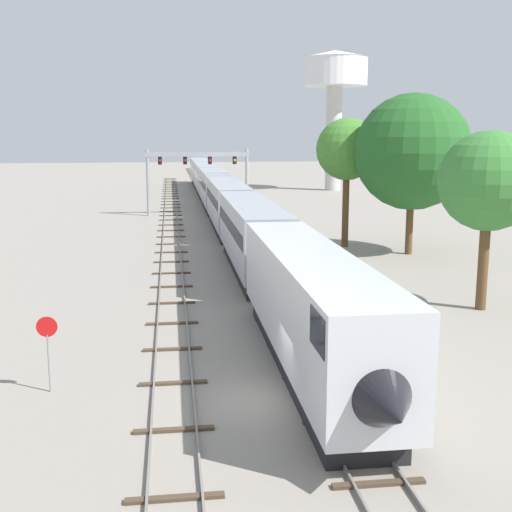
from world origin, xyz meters
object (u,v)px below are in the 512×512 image
at_px(stop_sign, 48,343).
at_px(trackside_tree_right, 489,182).
at_px(passenger_train, 220,195).
at_px(trackside_tree_mid, 413,152).
at_px(trackside_tree_left, 347,150).
at_px(signal_gantry, 198,167).
at_px(water_tower, 335,79).

distance_m(stop_sign, trackside_tree_right, 23.47).
relative_size(passenger_train, stop_sign, 39.86).
distance_m(trackside_tree_mid, trackside_tree_right, 16.56).
distance_m(passenger_train, stop_sign, 50.13).
bearing_deg(trackside_tree_mid, trackside_tree_left, 134.62).
relative_size(signal_gantry, stop_sign, 4.20).
xyz_separation_m(passenger_train, trackside_tree_mid, (13.20, -23.90, 5.39)).
distance_m(passenger_train, trackside_tree_right, 42.03).
relative_size(passenger_train, water_tower, 5.03).
bearing_deg(stop_sign, passenger_train, 78.49).
xyz_separation_m(water_tower, stop_sign, (-31.78, -83.93, -16.37)).
relative_size(trackside_tree_mid, trackside_tree_right, 1.30).
xyz_separation_m(trackside_tree_left, trackside_tree_mid, (4.08, -4.13, -0.06)).
bearing_deg(water_tower, trackside_tree_mid, -98.32).
height_order(stop_sign, trackside_tree_left, trackside_tree_left).
relative_size(stop_sign, trackside_tree_right, 0.30).
xyz_separation_m(signal_gantry, trackside_tree_mid, (15.45, -27.37, 2.38)).
bearing_deg(stop_sign, signal_gantry, 81.62).
distance_m(water_tower, trackside_tree_right, 76.70).
relative_size(water_tower, trackside_tree_right, 2.38).
height_order(signal_gantry, trackside_tree_right, trackside_tree_right).
bearing_deg(trackside_tree_mid, water_tower, 81.68).
bearing_deg(water_tower, stop_sign, -110.74).
xyz_separation_m(stop_sign, trackside_tree_mid, (23.20, 25.22, 6.13)).
xyz_separation_m(water_tower, trackside_tree_left, (-12.66, -54.58, -10.17)).
relative_size(signal_gantry, water_tower, 0.53).
relative_size(passenger_train, signal_gantry, 9.49).
bearing_deg(water_tower, trackside_tree_right, -98.05).
bearing_deg(signal_gantry, water_tower, 52.52).
bearing_deg(trackside_tree_right, signal_gantry, 107.03).
bearing_deg(passenger_train, trackside_tree_right, -74.53).
bearing_deg(signal_gantry, stop_sign, -98.38).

